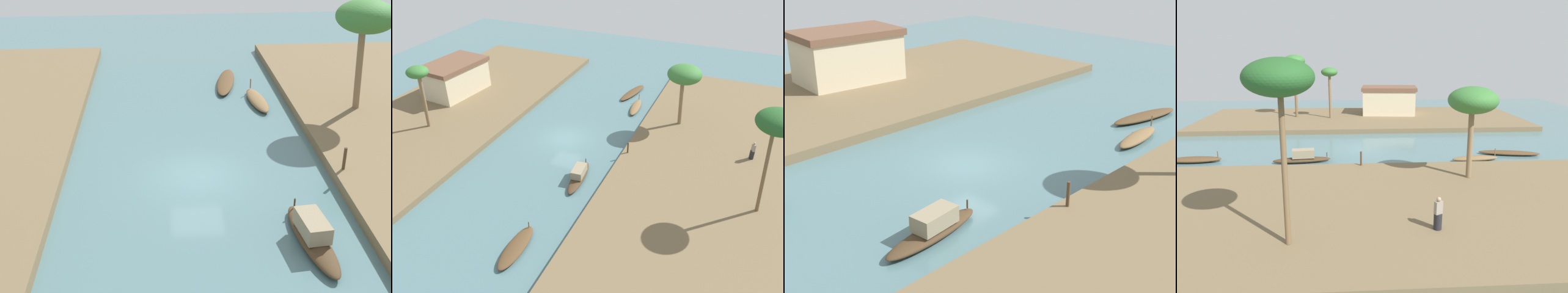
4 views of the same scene
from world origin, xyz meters
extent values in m
plane|color=slate|center=(0.00, 0.00, 0.00)|extent=(66.43, 66.43, 0.00)
ellipsoid|color=brown|center=(12.11, -2.77, 0.18)|extent=(5.23, 2.06, 0.36)
ellipsoid|color=#47331E|center=(-5.46, -3.85, 0.21)|extent=(4.65, 1.52, 0.42)
cube|color=gray|center=(-5.32, -3.84, 0.75)|extent=(1.82, 1.07, 0.65)
cylinder|color=#47331E|center=(-3.46, -3.63, 0.57)|extent=(0.07, 0.07, 0.37)
ellipsoid|color=brown|center=(8.61, -4.26, 0.20)|extent=(3.94, 1.28, 0.41)
cylinder|color=brown|center=(10.31, -4.11, 0.68)|extent=(0.07, 0.07, 0.62)
cylinder|color=#4C3823|center=(-0.77, -6.49, 1.04)|extent=(0.14, 0.14, 1.05)
cylinder|color=#7F6647|center=(6.33, -9.39, 2.78)|extent=(0.36, 0.58, 4.54)
ellipsoid|color=#387533|center=(6.33, -9.39, 5.69)|extent=(3.20, 3.20, 1.76)
camera|label=1|loc=(-21.40, 1.62, 12.12)|focal=49.52mm
camera|label=2|loc=(-29.44, -15.05, 19.95)|focal=36.97mm
camera|label=3|loc=(-16.56, -17.25, 10.71)|focal=50.00mm
camera|label=4|loc=(-1.52, -32.09, 8.84)|focal=33.41mm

